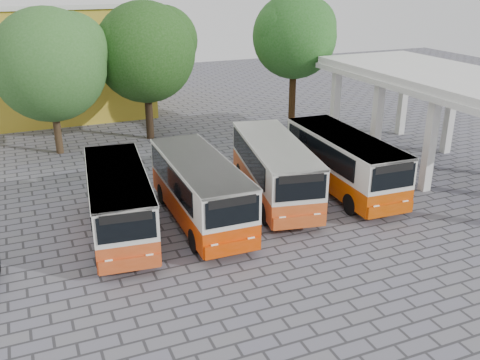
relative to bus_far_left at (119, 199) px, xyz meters
name	(u,v)px	position (x,y,z in m)	size (l,w,h in m)	color
ground	(307,232)	(7.33, -2.94, -1.60)	(90.00, 90.00, 0.00)	slate
terminal_shelter	(447,82)	(17.83, 1.06, 3.31)	(6.80, 15.80, 5.40)	silver
shophouse_block	(7,61)	(-3.67, 23.04, 2.56)	(20.40, 10.40, 8.30)	gold
bus_far_left	(119,199)	(0.00, 0.00, 0.00)	(3.13, 7.89, 2.77)	#BB4317
bus_centre_left	(200,187)	(3.49, -0.20, 0.05)	(2.54, 7.95, 2.85)	#C83600
bus_centre_right	(274,167)	(7.58, 0.78, 0.08)	(3.90, 8.41, 2.90)	#C04A18
bus_far_right	(344,160)	(11.23, 0.40, 0.08)	(2.75, 8.14, 2.90)	#B63D00
tree_left	(50,61)	(-1.27, 12.30, 3.96)	(6.90, 6.57, 8.63)	#45331F
tree_middle	(146,49)	(4.59, 13.16, 4.24)	(6.63, 6.32, 8.79)	black
tree_right	(295,34)	(14.28, 11.52, 4.94)	(5.86, 5.58, 9.16)	#39230F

